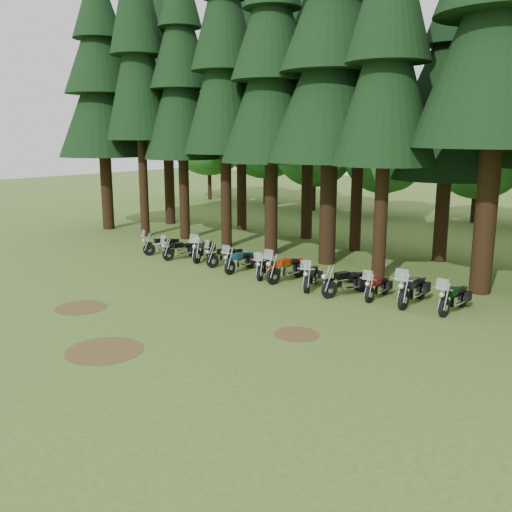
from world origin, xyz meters
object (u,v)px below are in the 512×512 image
Objects in this scene: motorcycle_6 at (286,269)px; motorcycle_8 at (346,283)px; motorcycle_1 at (181,250)px; motorcycle_5 at (265,267)px; motorcycle_4 at (240,262)px; motorcycle_0 at (163,245)px; motorcycle_11 at (454,299)px; motorcycle_7 at (311,277)px; motorcycle_10 at (412,290)px; motorcycle_2 at (203,250)px; motorcycle_3 at (226,257)px; motorcycle_9 at (378,287)px.

motorcycle_6 reaches higher than motorcycle_8.
motorcycle_5 is (5.43, -0.28, -0.01)m from motorcycle_1.
motorcycle_1 is 0.85× the size of motorcycle_6.
motorcycle_1 is 0.95× the size of motorcycle_4.
motorcycle_0 is 0.94× the size of motorcycle_11.
motorcycle_6 is 1.49m from motorcycle_7.
motorcycle_8 is 2.51m from motorcycle_10.
motorcycle_4 is (3.94, -0.18, 0.02)m from motorcycle_1.
motorcycle_11 reaches higher than motorcycle_7.
motorcycle_2 is 0.92× the size of motorcycle_10.
motorcycle_7 is 1.56m from motorcycle_8.
motorcycle_3 is (2.73, 0.25, 0.01)m from motorcycle_1.
motorcycle_10 reaches higher than motorcycle_1.
motorcycle_0 is at bearing 173.21° from motorcycle_4.
motorcycle_11 is (3.95, 0.48, -0.01)m from motorcycle_8.
motorcycle_6 reaches higher than motorcycle_2.
motorcycle_10 is at bearing -18.15° from motorcycle_5.
motorcycle_6 is (5.49, -0.75, 0.02)m from motorcycle_2.
motorcycle_0 is 2.58m from motorcycle_2.
motorcycle_0 is 12.21m from motorcycle_9.
motorcycle_5 is 4.10m from motorcycle_8.
motorcycle_3 is at bearing -30.15° from motorcycle_2.
motorcycle_2 reaches higher than motorcycle_3.
motorcycle_0 is 0.85× the size of motorcycle_10.
motorcycle_11 reaches higher than motorcycle_8.
motorcycle_0 is 1.06× the size of motorcycle_5.
motorcycle_10 is at bearing 29.52° from motorcycle_8.
motorcycle_9 is at bearing 36.00° from motorcycle_8.
motorcycle_3 is at bearing -168.11° from motorcycle_8.
motorcycle_2 is at bearing -179.34° from motorcycle_11.
motorcycle_6 is at bearing -17.04° from motorcycle_5.
motorcycle_5 is at bearing 178.92° from motorcycle_10.
motorcycle_4 is 1.08× the size of motorcycle_9.
motorcycle_3 is 1.05× the size of motorcycle_5.
motorcycle_8 is at bearing 12.05° from motorcycle_3.
motorcycle_3 is at bearing 177.99° from motorcycle_6.
motorcycle_3 is 0.94× the size of motorcycle_8.
motorcycle_6 is at bearing -3.83° from motorcycle_4.
motorcycle_0 is at bearing 156.38° from motorcycle_5.
motorcycle_11 is at bearing 25.83° from motorcycle_8.
motorcycle_6 is at bearing 146.28° from motorcycle_7.
motorcycle_6 is at bearing 177.58° from motorcycle_9.
motorcycle_3 is (1.71, -0.26, -0.05)m from motorcycle_2.
motorcycle_6 is at bearing 11.08° from motorcycle_1.
motorcycle_6 is 4.16m from motorcycle_9.
motorcycle_3 is at bearing -178.39° from motorcycle_11.
motorcycle_2 is 10.97m from motorcycle_10.
motorcycle_0 reaches higher than motorcycle_8.
motorcycle_7 is at bearing -30.32° from motorcycle_2.
motorcycle_8 is at bearing -20.75° from motorcycle_7.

